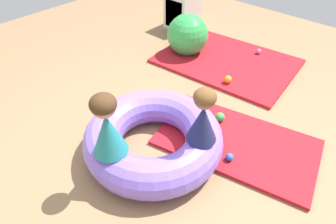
{
  "coord_description": "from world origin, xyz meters",
  "views": [
    {
      "loc": [
        1.41,
        -1.37,
        2.08
      ],
      "look_at": [
        0.03,
        0.15,
        0.36
      ],
      "focal_mm": 31.23,
      "sensor_mm": 36.0,
      "label": 1
    }
  ],
  "objects_px": {
    "play_ball_orange": "(228,79)",
    "play_ball_pink": "(259,51)",
    "child_in_teal": "(107,125)",
    "child_in_navy": "(203,116)",
    "play_ball_green": "(220,117)",
    "play_ball_blue": "(230,157)",
    "play_ball_yellow": "(200,36)",
    "exercise_ball_large": "(188,35)",
    "inflatable_cushion": "(153,138)",
    "storage_cube": "(181,11)"
  },
  "relations": [
    {
      "from": "play_ball_orange",
      "to": "play_ball_pink",
      "type": "height_order",
      "value": "play_ball_orange"
    },
    {
      "from": "child_in_teal",
      "to": "child_in_navy",
      "type": "xyz_separation_m",
      "value": [
        0.45,
        0.59,
        -0.02
      ]
    },
    {
      "from": "play_ball_orange",
      "to": "play_ball_green",
      "type": "xyz_separation_m",
      "value": [
        0.33,
        -0.65,
        -0.0
      ]
    },
    {
      "from": "play_ball_blue",
      "to": "play_ball_yellow",
      "type": "xyz_separation_m",
      "value": [
        -1.7,
        1.78,
        0.0
      ]
    },
    {
      "from": "child_in_teal",
      "to": "play_ball_blue",
      "type": "relative_size",
      "value": 7.67
    },
    {
      "from": "play_ball_orange",
      "to": "exercise_ball_large",
      "type": "height_order",
      "value": "exercise_ball_large"
    },
    {
      "from": "play_ball_blue",
      "to": "child_in_teal",
      "type": "bearing_deg",
      "value": -128.89
    },
    {
      "from": "inflatable_cushion",
      "to": "play_ball_blue",
      "type": "distance_m",
      "value": 0.71
    },
    {
      "from": "play_ball_orange",
      "to": "play_ball_blue",
      "type": "xyz_separation_m",
      "value": [
        0.7,
        -1.04,
        -0.01
      ]
    },
    {
      "from": "child_in_teal",
      "to": "storage_cube",
      "type": "height_order",
      "value": "child_in_teal"
    },
    {
      "from": "play_ball_orange",
      "to": "play_ball_blue",
      "type": "distance_m",
      "value": 1.25
    },
    {
      "from": "inflatable_cushion",
      "to": "child_in_navy",
      "type": "height_order",
      "value": "child_in_navy"
    },
    {
      "from": "storage_cube",
      "to": "play_ball_yellow",
      "type": "bearing_deg",
      "value": -18.27
    },
    {
      "from": "child_in_navy",
      "to": "exercise_ball_large",
      "type": "height_order",
      "value": "child_in_navy"
    },
    {
      "from": "play_ball_pink",
      "to": "play_ball_yellow",
      "type": "xyz_separation_m",
      "value": [
        -0.93,
        -0.17,
        0.0
      ]
    },
    {
      "from": "child_in_navy",
      "to": "play_ball_blue",
      "type": "distance_m",
      "value": 0.58
    },
    {
      "from": "child_in_navy",
      "to": "play_ball_yellow",
      "type": "bearing_deg",
      "value": 61.06
    },
    {
      "from": "inflatable_cushion",
      "to": "play_ball_yellow",
      "type": "bearing_deg",
      "value": 117.11
    },
    {
      "from": "child_in_navy",
      "to": "play_ball_yellow",
      "type": "xyz_separation_m",
      "value": [
        -1.51,
        1.99,
        -0.51
      ]
    },
    {
      "from": "inflatable_cushion",
      "to": "play_ball_yellow",
      "type": "relative_size",
      "value": 15.98
    },
    {
      "from": "child_in_navy",
      "to": "play_ball_green",
      "type": "xyz_separation_m",
      "value": [
        -0.18,
        0.59,
        -0.5
      ]
    },
    {
      "from": "play_ball_green",
      "to": "play_ball_blue",
      "type": "bearing_deg",
      "value": -46.34
    },
    {
      "from": "play_ball_pink",
      "to": "child_in_teal",
      "type": "bearing_deg",
      "value": -87.18
    },
    {
      "from": "play_ball_yellow",
      "to": "child_in_teal",
      "type": "bearing_deg",
      "value": -67.6
    },
    {
      "from": "child_in_navy",
      "to": "exercise_ball_large",
      "type": "bearing_deg",
      "value": 65.99
    },
    {
      "from": "inflatable_cushion",
      "to": "child_in_teal",
      "type": "xyz_separation_m",
      "value": [
        -0.03,
        -0.44,
        0.44
      ]
    },
    {
      "from": "child_in_navy",
      "to": "exercise_ball_large",
      "type": "relative_size",
      "value": 0.87
    },
    {
      "from": "inflatable_cushion",
      "to": "storage_cube",
      "type": "distance_m",
      "value": 2.82
    },
    {
      "from": "play_ball_orange",
      "to": "play_ball_yellow",
      "type": "xyz_separation_m",
      "value": [
        -1.0,
        0.74,
        -0.01
      ]
    },
    {
      "from": "play_ball_blue",
      "to": "exercise_ball_large",
      "type": "height_order",
      "value": "exercise_ball_large"
    },
    {
      "from": "child_in_navy",
      "to": "play_ball_blue",
      "type": "xyz_separation_m",
      "value": [
        0.19,
        0.21,
        -0.51
      ]
    },
    {
      "from": "play_ball_green",
      "to": "storage_cube",
      "type": "relative_size",
      "value": 0.17
    },
    {
      "from": "child_in_navy",
      "to": "storage_cube",
      "type": "xyz_separation_m",
      "value": [
        -2.03,
        2.16,
        -0.31
      ]
    },
    {
      "from": "play_ball_orange",
      "to": "exercise_ball_large",
      "type": "distance_m",
      "value": 0.96
    },
    {
      "from": "play_ball_pink",
      "to": "inflatable_cushion",
      "type": "bearing_deg",
      "value": -85.89
    },
    {
      "from": "inflatable_cushion",
      "to": "play_ball_yellow",
      "type": "xyz_separation_m",
      "value": [
        -1.09,
        2.13,
        -0.09
      ]
    },
    {
      "from": "play_ball_blue",
      "to": "storage_cube",
      "type": "relative_size",
      "value": 0.13
    },
    {
      "from": "play_ball_pink",
      "to": "play_ball_yellow",
      "type": "distance_m",
      "value": 0.94
    },
    {
      "from": "child_in_teal",
      "to": "play_ball_green",
      "type": "distance_m",
      "value": 1.32
    },
    {
      "from": "child_in_navy",
      "to": "inflatable_cushion",
      "type": "bearing_deg",
      "value": 132.92
    },
    {
      "from": "inflatable_cushion",
      "to": "storage_cube",
      "type": "bearing_deg",
      "value": 124.97
    },
    {
      "from": "child_in_teal",
      "to": "exercise_ball_large",
      "type": "distance_m",
      "value": 2.35
    },
    {
      "from": "play_ball_pink",
      "to": "play_ball_orange",
      "type": "bearing_deg",
      "value": -85.13
    },
    {
      "from": "play_ball_blue",
      "to": "storage_cube",
      "type": "bearing_deg",
      "value": 138.71
    },
    {
      "from": "storage_cube",
      "to": "play_ball_pink",
      "type": "bearing_deg",
      "value": -0.17
    },
    {
      "from": "inflatable_cushion",
      "to": "play_ball_green",
      "type": "height_order",
      "value": "inflatable_cushion"
    },
    {
      "from": "play_ball_orange",
      "to": "storage_cube",
      "type": "relative_size",
      "value": 0.17
    },
    {
      "from": "play_ball_orange",
      "to": "play_ball_blue",
      "type": "bearing_deg",
      "value": -56.02
    },
    {
      "from": "child_in_navy",
      "to": "play_ball_orange",
      "type": "xyz_separation_m",
      "value": [
        -0.51,
        1.24,
        -0.5
      ]
    },
    {
      "from": "child_in_teal",
      "to": "play_ball_orange",
      "type": "xyz_separation_m",
      "value": [
        -0.06,
        1.83,
        -0.52
      ]
    }
  ]
}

